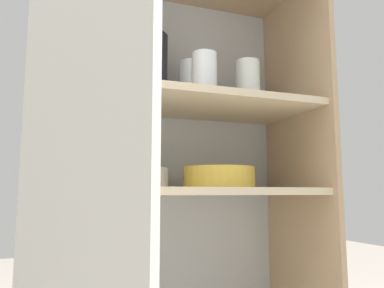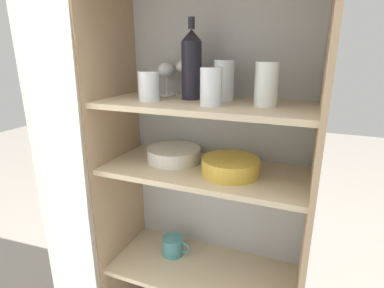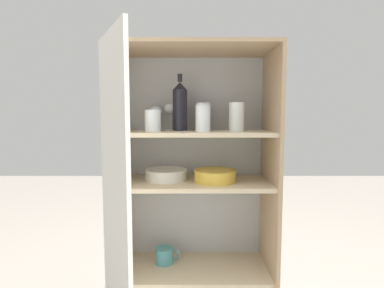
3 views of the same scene
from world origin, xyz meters
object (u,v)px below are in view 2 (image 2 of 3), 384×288
Objects in this scene: plate_stack_white at (174,154)px; wine_bottle at (191,65)px; coffee_mug_primary at (173,246)px; mixing_bowl_large at (231,165)px.

wine_bottle is at bearing 10.69° from plate_stack_white.
wine_bottle reaches higher than plate_stack_white.
plate_stack_white is 1.63× the size of coffee_mug_primary.
coffee_mug_primary is (-0.08, -0.01, -0.79)m from wine_bottle.
mixing_bowl_large is (0.25, -0.05, 0.01)m from plate_stack_white.
plate_stack_white is at bearing 168.61° from mixing_bowl_large.
mixing_bowl_large reaches higher than coffee_mug_primary.
plate_stack_white is 0.44m from coffee_mug_primary.
wine_bottle is at bearing 160.18° from mixing_bowl_large.
wine_bottle is 1.38× the size of mixing_bowl_large.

